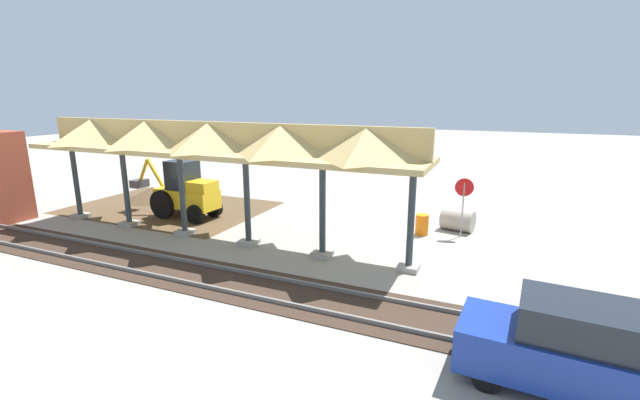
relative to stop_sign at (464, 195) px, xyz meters
The scene contains 10 objects.
ground_plane 3.41m from the stop_sign, 14.31° to the left, with size 120.00×120.00×0.00m, color gray.
dirt_work_zone 15.09m from the stop_sign, ahead, with size 10.33×7.00×0.01m, color brown.
platform_canopy 10.69m from the stop_sign, 25.63° to the left, with size 17.48×3.20×4.90m.
rail_tracks 8.49m from the stop_sign, 70.36° to the left, with size 60.00×2.58×0.15m.
stop_sign is the anchor object (origin of this frame).
backhoe 13.11m from the stop_sign, ahead, with size 5.23×1.85×2.82m.
dirt_mound 17.19m from the stop_sign, ahead, with size 6.37×6.37×1.51m, color brown.
concrete_pipe 1.61m from the stop_sign, 74.14° to the right, with size 1.51×1.20×0.97m.
distant_parked_car 9.96m from the stop_sign, 107.75° to the left, with size 4.31×2.03×1.98m.
traffic_barrel 2.15m from the stop_sign, 14.23° to the left, with size 0.56×0.56×0.90m, color orange.
Camera 1 is at (-4.23, 17.71, 5.92)m, focal length 24.00 mm.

